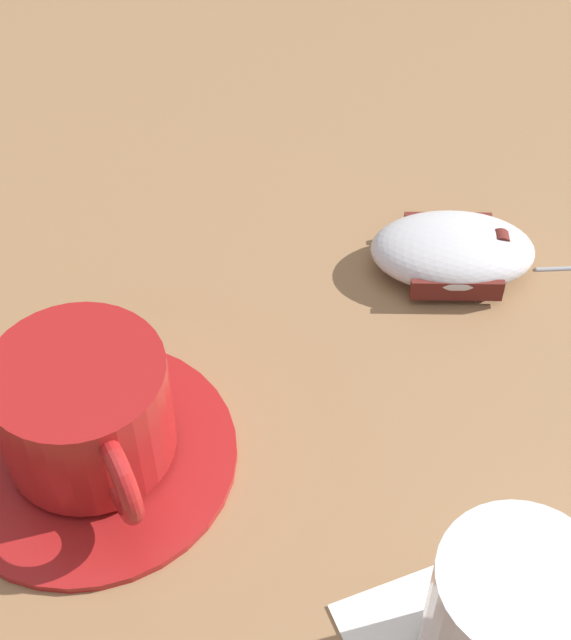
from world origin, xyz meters
The scene contains 5 objects.
ground_plane centered at (0.00, 0.00, 0.00)m, with size 3.00×3.00×0.00m, color olive.
saucer centered at (0.11, -0.09, 0.00)m, with size 0.15×0.15×0.01m, color maroon.
coffee_cup centered at (0.11, -0.09, 0.04)m, with size 0.09×0.12×0.06m.
computer_mouse centered at (-0.13, -0.14, 0.02)m, with size 0.12×0.10×0.03m.
drinking_glass centered at (-0.02, 0.09, 0.04)m, with size 0.07×0.07×0.08m, color silver.
Camera 1 is at (0.13, 0.22, 0.42)m, focal length 55.00 mm.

